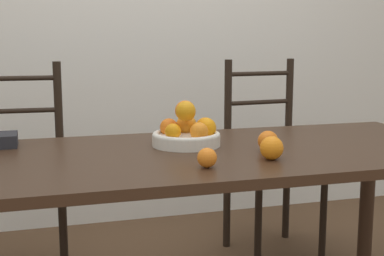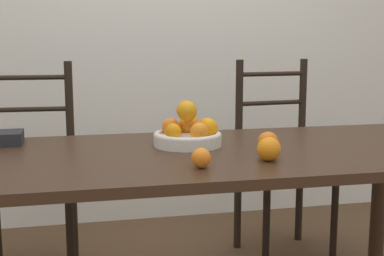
{
  "view_description": "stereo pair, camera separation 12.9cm",
  "coord_description": "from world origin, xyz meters",
  "px_view_note": "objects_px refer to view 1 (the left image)",
  "views": [
    {
      "loc": [
        -0.64,
        -1.83,
        1.14
      ],
      "look_at": [
        -0.09,
        0.03,
        0.82
      ],
      "focal_mm": 50.0,
      "sensor_mm": 36.0,
      "label": 1
    },
    {
      "loc": [
        -0.51,
        -1.87,
        1.14
      ],
      "look_at": [
        -0.09,
        0.03,
        0.82
      ],
      "focal_mm": 50.0,
      "sensor_mm": 36.0,
      "label": 2
    }
  ],
  "objects_px": {
    "orange_loose_1": "(272,148)",
    "orange_loose_2": "(268,141)",
    "chair_right": "(270,163)",
    "orange_loose_0": "(207,158)",
    "fruit_bowl": "(187,132)",
    "chair_left": "(19,180)"
  },
  "relations": [
    {
      "from": "chair_left",
      "to": "orange_loose_2",
      "type": "bearing_deg",
      "value": -38.79
    },
    {
      "from": "fruit_bowl",
      "to": "chair_left",
      "type": "distance_m",
      "value": 0.93
    },
    {
      "from": "orange_loose_1",
      "to": "orange_loose_2",
      "type": "relative_size",
      "value": 1.07
    },
    {
      "from": "fruit_bowl",
      "to": "chair_right",
      "type": "xyz_separation_m",
      "value": [
        0.63,
        0.6,
        -0.3
      ]
    },
    {
      "from": "orange_loose_0",
      "to": "chair_right",
      "type": "distance_m",
      "value": 1.21
    },
    {
      "from": "orange_loose_0",
      "to": "orange_loose_1",
      "type": "height_order",
      "value": "orange_loose_1"
    },
    {
      "from": "fruit_bowl",
      "to": "orange_loose_0",
      "type": "bearing_deg",
      "value": -95.86
    },
    {
      "from": "orange_loose_1",
      "to": "chair_right",
      "type": "relative_size",
      "value": 0.08
    },
    {
      "from": "chair_right",
      "to": "orange_loose_1",
      "type": "bearing_deg",
      "value": -119.99
    },
    {
      "from": "fruit_bowl",
      "to": "orange_loose_0",
      "type": "relative_size",
      "value": 4.1
    },
    {
      "from": "orange_loose_1",
      "to": "orange_loose_2",
      "type": "distance_m",
      "value": 0.14
    },
    {
      "from": "orange_loose_2",
      "to": "fruit_bowl",
      "type": "bearing_deg",
      "value": 143.82
    },
    {
      "from": "fruit_bowl",
      "to": "orange_loose_2",
      "type": "height_order",
      "value": "fruit_bowl"
    },
    {
      "from": "orange_loose_2",
      "to": "orange_loose_0",
      "type": "bearing_deg",
      "value": -148.55
    },
    {
      "from": "orange_loose_1",
      "to": "chair_left",
      "type": "bearing_deg",
      "value": 132.74
    },
    {
      "from": "chair_left",
      "to": "chair_right",
      "type": "height_order",
      "value": "same"
    },
    {
      "from": "orange_loose_0",
      "to": "orange_loose_1",
      "type": "relative_size",
      "value": 0.79
    },
    {
      "from": "orange_loose_0",
      "to": "chair_right",
      "type": "relative_size",
      "value": 0.06
    },
    {
      "from": "orange_loose_1",
      "to": "chair_right",
      "type": "bearing_deg",
      "value": 65.21
    },
    {
      "from": "orange_loose_1",
      "to": "fruit_bowl",
      "type": "bearing_deg",
      "value": 123.12
    },
    {
      "from": "orange_loose_0",
      "to": "chair_left",
      "type": "distance_m",
      "value": 1.18
    },
    {
      "from": "fruit_bowl",
      "to": "orange_loose_1",
      "type": "xyz_separation_m",
      "value": [
        0.21,
        -0.32,
        -0.01
      ]
    }
  ]
}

